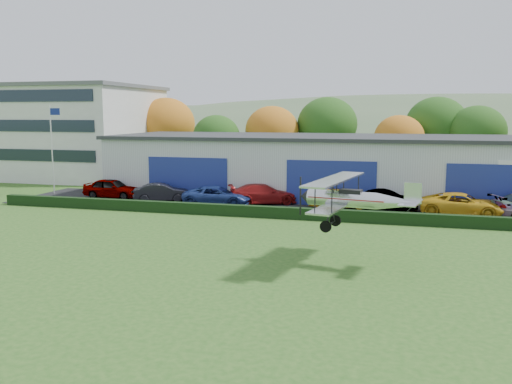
% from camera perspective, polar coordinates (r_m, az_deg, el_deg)
% --- Properties ---
extents(ground, '(300.00, 300.00, 0.00)m').
position_cam_1_polar(ground, '(23.25, -11.81, -9.94)').
color(ground, '#27551B').
rests_on(ground, ground).
extents(apron, '(48.00, 9.00, 0.05)m').
position_cam_1_polar(apron, '(41.89, 5.01, -1.59)').
color(apron, black).
rests_on(apron, ground).
extents(hedge, '(46.00, 0.60, 0.80)m').
position_cam_1_polar(hedge, '(37.18, 3.72, -2.26)').
color(hedge, black).
rests_on(hedge, ground).
extents(hangar, '(40.60, 12.60, 5.30)m').
position_cam_1_polar(hangar, '(48.12, 8.85, 2.79)').
color(hangar, '#B2B7BC').
rests_on(hangar, ground).
extents(office_block, '(20.60, 15.60, 10.40)m').
position_cam_1_polar(office_block, '(66.66, -19.98, 6.11)').
color(office_block, silver).
rests_on(office_block, ground).
extents(flagpole, '(1.05, 0.10, 8.00)m').
position_cam_1_polar(flagpole, '(51.39, -20.81, 5.08)').
color(flagpole, silver).
rests_on(flagpole, ground).
extents(tree_belt, '(75.70, 13.22, 10.12)m').
position_cam_1_polar(tree_belt, '(61.00, 6.32, 6.77)').
color(tree_belt, '#3D2614').
rests_on(tree_belt, ground).
extents(distant_hills, '(430.00, 196.00, 56.00)m').
position_cam_1_polar(distant_hills, '(161.58, 9.76, 1.01)').
color(distant_hills, '#4C6642').
rests_on(distant_hills, ground).
extents(car_0, '(4.90, 1.98, 1.67)m').
position_cam_1_polar(car_0, '(47.60, -15.06, 0.39)').
color(car_0, gray).
rests_on(car_0, apron).
extents(car_1, '(4.80, 3.18, 1.50)m').
position_cam_1_polar(car_1, '(44.69, -9.98, -0.06)').
color(car_1, black).
rests_on(car_1, apron).
extents(car_2, '(5.66, 3.17, 1.49)m').
position_cam_1_polar(car_2, '(42.34, -4.17, -0.42)').
color(car_2, navy).
rests_on(car_2, apron).
extents(car_3, '(5.93, 4.28, 1.59)m').
position_cam_1_polar(car_3, '(42.96, 0.78, -0.20)').
color(car_3, maroon).
rests_on(car_3, apron).
extents(car_4, '(4.87, 2.76, 1.56)m').
position_cam_1_polar(car_4, '(41.51, 8.76, -0.62)').
color(car_4, gold).
rests_on(car_4, apron).
extents(car_5, '(4.61, 1.62, 1.52)m').
position_cam_1_polar(car_5, '(41.45, 13.69, -0.81)').
color(car_5, gray).
rests_on(car_5, apron).
extents(car_6, '(5.97, 3.14, 1.60)m').
position_cam_1_polar(car_6, '(40.65, 21.10, -1.25)').
color(car_6, gold).
rests_on(car_6, apron).
extents(biplane, '(5.87, 6.70, 2.49)m').
position_cam_1_polar(biplane, '(25.80, 10.18, -0.61)').
color(biplane, silver).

